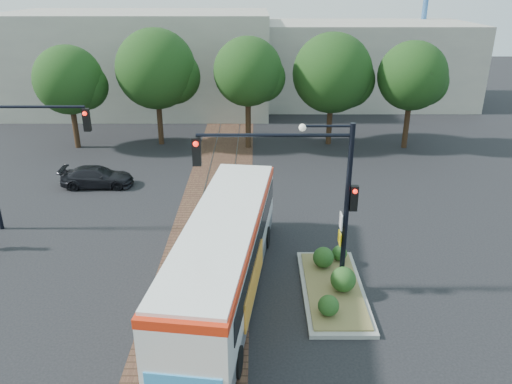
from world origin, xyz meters
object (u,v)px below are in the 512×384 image
(city_bus, at_px, (224,252))
(traffic_island, at_px, (333,283))
(signal_pole_main, at_px, (311,183))
(signal_pole_left, at_px, (11,147))
(parked_car, at_px, (97,177))

(city_bus, xyz_separation_m, traffic_island, (3.91, 0.09, -1.33))
(signal_pole_main, distance_m, signal_pole_left, 13.14)
(signal_pole_left, height_order, parked_car, signal_pole_left)
(city_bus, distance_m, parked_car, 12.61)
(city_bus, height_order, signal_pole_main, signal_pole_main)
(traffic_island, bearing_deg, signal_pole_left, 159.64)
(signal_pole_main, bearing_deg, traffic_island, -5.36)
(signal_pole_left, xyz_separation_m, parked_car, (1.75, 5.07, -3.31))
(city_bus, bearing_deg, signal_pole_left, 159.15)
(signal_pole_main, distance_m, parked_car, 14.84)
(traffic_island, xyz_separation_m, parked_car, (-11.44, 9.96, 0.23))
(city_bus, relative_size, parked_car, 2.95)
(city_bus, xyz_separation_m, signal_pole_left, (-9.28, 4.99, 2.21))
(signal_pole_main, relative_size, parked_car, 1.56)
(signal_pole_main, height_order, signal_pole_left, signal_pole_main)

